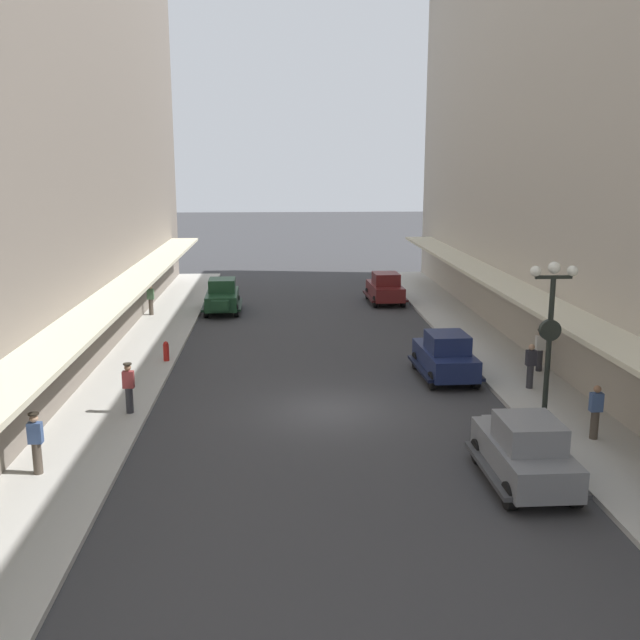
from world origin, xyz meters
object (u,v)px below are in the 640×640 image
fire_hydrant (166,351)px  pedestrian_1 (531,366)px  parked_car_2 (525,450)px  pedestrian_2 (540,350)px  parked_car_3 (222,295)px  pedestrian_0 (595,412)px  pedestrian_5 (151,299)px  parked_car_0 (445,355)px  pedestrian_4 (36,443)px  lamp_post_with_clock (549,339)px  parked_car_1 (385,287)px  pedestrian_3 (129,387)px

fire_hydrant → pedestrian_1: pedestrian_1 is taller
parked_car_2 → pedestrian_2: (3.90, 9.64, 0.07)m
parked_car_3 → fire_hydrant: 10.68m
pedestrian_0 → pedestrian_5: pedestrian_5 is taller
pedestrian_2 → parked_car_0: bearing=-175.4°
pedestrian_0 → pedestrian_4: size_ratio=0.98×
pedestrian_2 → pedestrian_4: size_ratio=1.00×
lamp_post_with_clock → pedestrian_2: 6.76m
parked_car_1 → fire_hydrant: (-10.94, -12.64, -0.38)m
pedestrian_0 → parked_car_2: bearing=-139.2°
parked_car_0 → parked_car_2: size_ratio=1.01×
lamp_post_with_clock → fire_hydrant: bearing=146.4°
lamp_post_with_clock → pedestrian_5: bearing=130.1°
parked_car_1 → parked_car_3: 9.65m
parked_car_0 → parked_car_2: same height
parked_car_1 → pedestrian_4: (-12.64, -23.58, 0.07)m
parked_car_3 → pedestrian_2: 18.53m
pedestrian_3 → lamp_post_with_clock: bearing=-9.4°
fire_hydrant → pedestrian_2: pedestrian_2 is taller
pedestrian_4 → pedestrian_2: bearing=27.5°
parked_car_3 → pedestrian_4: bearing=-98.5°
fire_hydrant → parked_car_3: bearing=81.8°
pedestrian_2 → pedestrian_3: same height
fire_hydrant → pedestrian_1: 14.42m
lamp_post_with_clock → pedestrian_3: (-12.99, 2.15, -1.97)m
parked_car_2 → pedestrian_3: size_ratio=2.56×
parked_car_3 → pedestrian_1: (12.19, -15.03, 0.05)m
parked_car_1 → pedestrian_4: bearing=-118.2°
parked_car_2 → pedestrian_0: (3.00, 2.59, 0.05)m
parked_car_2 → fire_hydrant: (-10.93, 11.98, -0.38)m
pedestrian_2 → pedestrian_5: (-17.02, 11.66, 0.00)m
parked_car_2 → pedestrian_4: 12.66m
parked_car_0 → pedestrian_1: 3.25m
pedestrian_2 → pedestrian_4: 18.63m
pedestrian_3 → pedestrian_1: bearing=7.5°
lamp_post_with_clock → pedestrian_1: 4.56m
parked_car_0 → pedestrian_0: 7.35m
lamp_post_with_clock → pedestrian_1: bearing=76.5°
lamp_post_with_clock → pedestrian_3: size_ratio=3.09×
parked_car_2 → pedestrian_2: size_ratio=2.56×
lamp_post_with_clock → fire_hydrant: lamp_post_with_clock is taller
lamp_post_with_clock → pedestrian_5: (-14.95, 17.78, -1.97)m
parked_car_0 → pedestrian_1: bearing=-34.2°
parked_car_1 → lamp_post_with_clock: lamp_post_with_clock is taller
pedestrian_4 → pedestrian_5: same height
pedestrian_1 → pedestrian_2: bearing=62.3°
parked_car_1 → fire_hydrant: bearing=-130.9°
fire_hydrant → pedestrian_4: 11.08m
parked_car_2 → fire_hydrant: 16.22m
pedestrian_0 → pedestrian_2: (0.90, 7.05, 0.02)m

